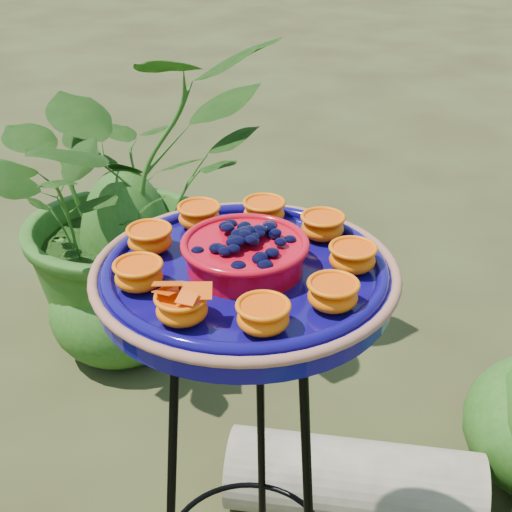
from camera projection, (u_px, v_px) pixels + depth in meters
The scene contains 4 objects.
tripod_stand at pixel (247, 459), 1.16m from camera, with size 0.35×0.35×0.81m.
feeder_dish at pixel (245, 270), 0.98m from camera, with size 0.49×0.49×0.10m.
driftwood_log at pixel (353, 481), 1.63m from camera, with size 0.19×0.19×0.58m, color tan.
shrub_back_left at pixel (123, 195), 2.11m from camera, with size 0.85×0.74×0.95m, color #1D4C14.
Camera 1 is at (0.48, -0.90, 1.34)m, focal length 50.00 mm.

